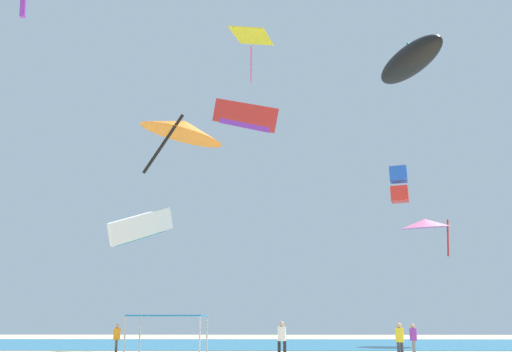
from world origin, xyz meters
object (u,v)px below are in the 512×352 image
person_rightmost (400,337)px  kite_delta_orange (183,128)px  person_near_tent (413,336)px  kite_diamond_yellow (251,38)px  kite_inflatable_black (410,60)px  person_leftmost (117,336)px  person_central (282,336)px  kite_delta_pink (425,223)px  kite_parafoil_white (141,227)px  canopy_tent (169,317)px  kite_parafoil_red (244,116)px  kite_box_blue (399,184)px

person_rightmost → kite_delta_orange: size_ratio=0.30×
person_near_tent → kite_diamond_yellow: (-9.59, 3.56, 20.99)m
person_rightmost → kite_inflatable_black: bearing=51.0°
kite_delta_orange → person_leftmost: bearing=58.2°
person_leftmost → kite_inflatable_black: kite_inflatable_black is taller
person_central → kite_delta_pink: kite_delta_pink is taller
kite_inflatable_black → person_leftmost: bearing=-135.2°
person_near_tent → kite_delta_pink: 15.13m
person_rightmost → kite_delta_pink: bearing=-157.7°
person_near_tent → person_rightmost: (-1.54, -3.43, 0.05)m
kite_parafoil_white → person_central: bearing=97.9°
person_rightmost → kite_diamond_yellow: 23.50m
kite_delta_pink → kite_inflatable_black: (-5.42, -19.02, 5.46)m
person_central → kite_parafoil_white: bearing=170.6°
person_near_tent → person_rightmost: 3.76m
kite_delta_pink → kite_delta_orange: (-17.41, -16.98, 2.55)m
canopy_tent → kite_delta_pink: kite_delta_pink is taller
person_near_tent → person_rightmost: size_ratio=0.95×
kite_delta_pink → kite_delta_orange: bearing=72.5°
person_rightmost → person_near_tent: bearing=-160.6°
person_central → kite_inflatable_black: (6.67, -4.63, 13.90)m
person_leftmost → person_central: bearing=-123.2°
kite_delta_orange → person_rightmost: bearing=-59.7°
kite_inflatable_black → kite_delta_orange: size_ratio=0.93×
person_rightmost → canopy_tent: bearing=-19.7°
kite_delta_pink → kite_parafoil_red: bearing=40.6°
kite_diamond_yellow → kite_box_blue: bearing=-67.2°
kite_box_blue → kite_diamond_yellow: 15.05m
person_central → kite_parafoil_red: size_ratio=0.34×
person_leftmost → person_rightmost: 16.53m
person_near_tent → kite_delta_pink: (4.38, 11.71, 8.54)m
person_leftmost → kite_parafoil_red: kite_parafoil_red is taller
canopy_tent → kite_delta_pink: bearing=50.4°
kite_delta_pink → kite_box_blue: 7.92m
person_near_tent → kite_inflatable_black: bearing=-166.5°
kite_delta_orange → kite_box_blue: bearing=-32.8°
kite_box_blue → kite_inflatable_black: kite_inflatable_black is taller
person_rightmost → kite_parafoil_white: bearing=-72.7°
person_central → kite_parafoil_white: (-9.48, 7.00, 7.11)m
person_near_tent → kite_inflatable_black: (-1.04, -7.32, 13.99)m
canopy_tent → person_near_tent: 15.73m
person_near_tent → kite_delta_pink: size_ratio=0.32×
canopy_tent → kite_delta_pink: 27.99m
person_rightmost → kite_parafoil_white: 18.87m
kite_inflatable_black → kite_parafoil_white: kite_inflatable_black is taller
person_near_tent → kite_delta_orange: size_ratio=0.29×
kite_delta_pink → kite_parafoil_red: (-14.66, -3.22, 8.24)m
person_rightmost → kite_box_blue: (2.39, 8.25, 10.17)m
kite_inflatable_black → person_near_tent: bearing=152.6°
kite_delta_pink → person_leftmost: bearing=54.8°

